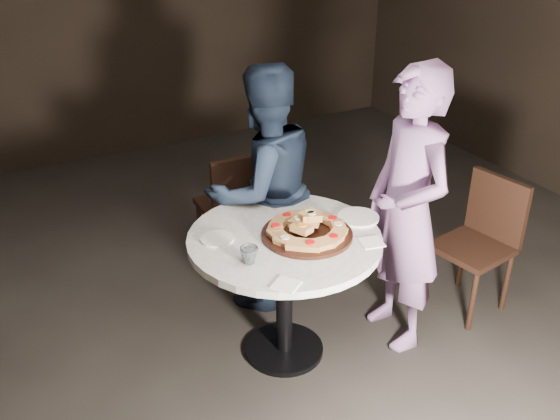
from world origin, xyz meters
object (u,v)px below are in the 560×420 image
(table, at_px, (284,259))
(focaccia_pile, at_px, (307,227))
(serving_board, at_px, (307,234))
(chair_far, at_px, (235,202))
(water_glass, at_px, (249,255))
(chair_right, at_px, (482,235))
(diner_teal, at_px, (407,211))
(diner_navy, at_px, (263,190))

(table, relative_size, focaccia_pile, 2.77)
(serving_board, bearing_deg, focaccia_pile, 66.35)
(focaccia_pile, relative_size, chair_far, 0.49)
(serving_board, distance_m, water_glass, 0.39)
(chair_right, bearing_deg, water_glass, -99.31)
(chair_far, bearing_deg, table, 82.97)
(serving_board, bearing_deg, chair_right, -4.21)
(chair_right, xyz_separation_m, diner_teal, (-0.63, -0.01, 0.33))
(diner_navy, bearing_deg, diner_teal, 121.54)
(table, bearing_deg, chair_far, 81.18)
(chair_far, height_order, diner_navy, diner_navy)
(table, distance_m, diner_teal, 0.72)
(focaccia_pile, relative_size, diner_teal, 0.26)
(focaccia_pile, distance_m, diner_teal, 0.58)
(table, distance_m, water_glass, 0.36)
(water_glass, bearing_deg, serving_board, 13.04)
(chair_far, bearing_deg, serving_board, 89.13)
(serving_board, distance_m, focaccia_pile, 0.04)
(table, distance_m, diner_navy, 0.58)
(serving_board, distance_m, chair_far, 1.06)
(table, distance_m, focaccia_pile, 0.23)
(chair_far, relative_size, diner_teal, 0.53)
(diner_navy, relative_size, diner_teal, 0.94)
(serving_board, relative_size, diner_navy, 0.31)
(chair_far, bearing_deg, chair_right, 137.93)
(serving_board, relative_size, water_glass, 5.33)
(table, xyz_separation_m, diner_navy, (0.15, 0.54, 0.14))
(table, relative_size, serving_board, 2.47)
(table, bearing_deg, water_glass, -152.33)
(table, bearing_deg, chair_right, -6.34)
(table, bearing_deg, diner_navy, 74.31)
(water_glass, bearing_deg, table, 27.67)
(serving_board, bearing_deg, chair_far, 87.34)
(chair_right, xyz_separation_m, diner_navy, (-1.15, 0.69, 0.28))
(chair_far, bearing_deg, diner_teal, 116.73)
(focaccia_pile, xyz_separation_m, diner_navy, (0.05, 0.59, -0.05))
(focaccia_pile, height_order, diner_teal, diner_teal)
(diner_navy, bearing_deg, water_glass, 53.17)
(diner_navy, bearing_deg, chair_right, 144.17)
(diner_teal, bearing_deg, water_glass, -86.06)
(diner_teal, bearing_deg, focaccia_pile, -95.74)
(water_glass, relative_size, diner_navy, 0.06)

